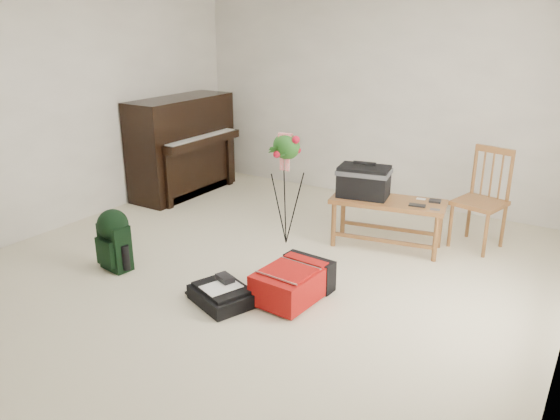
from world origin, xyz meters
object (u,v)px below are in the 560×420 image
Objects in this scene: bench at (373,187)px; red_suitcase at (295,280)px; piano at (183,148)px; green_backpack at (114,237)px; black_duffel at (222,294)px; flower_stand at (286,190)px; dining_chair at (481,200)px.

bench reaches higher than red_suitcase.
piano reaches higher than green_backpack.
flower_stand reaches higher than black_duffel.
dining_chair is at bearing 66.43° from red_suitcase.
piano reaches higher than flower_stand.
bench is 1.17× the size of dining_chair.
piano reaches higher than black_duffel.
bench is at bearing -137.60° from dining_chair.
flower_stand is (1.00, 1.37, 0.26)m from green_backpack.
black_duffel is (-0.50, -1.81, -0.53)m from bench.
green_backpack is (-1.73, -1.83, -0.29)m from bench.
piano is at bearing 124.25° from green_backpack.
bench is 2.04× the size of green_backpack.
bench is 1.95m from black_duffel.
green_backpack is at bearing -143.97° from bench.
piano is at bearing -162.76° from dining_chair.
dining_chair reaches higher than black_duffel.
piano is 2.22× the size of red_suitcase.
piano is at bearing 149.95° from flower_stand.
green_backpack is at bearing -161.49° from red_suitcase.
dining_chair reaches higher than green_backpack.
piano is 3.23m from red_suitcase.
dining_chair is at bearing 17.91° from bench.
piano is 1.28× the size of bench.
bench is at bearing 95.24° from black_duffel.
piano is 2.60× the size of green_backpack.
piano is 2.18m from flower_stand.
flower_stand is (-0.73, -0.46, -0.03)m from bench.
bench is at bearing 22.75° from flower_stand.
piano reaches higher than bench.
dining_chair is 1.67× the size of black_duffel.
black_duffel is at bearing -90.28° from flower_stand.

